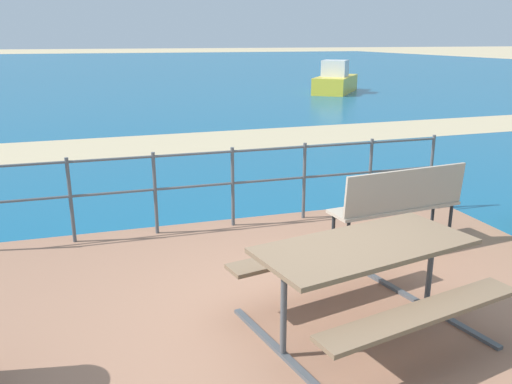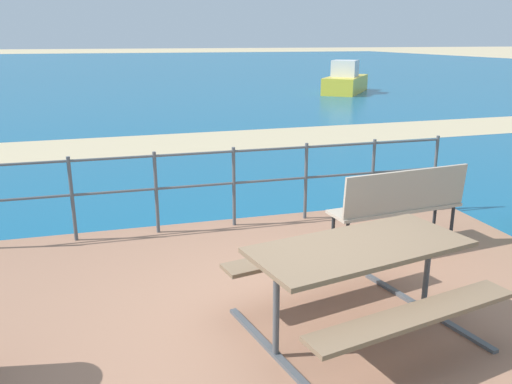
{
  "view_description": "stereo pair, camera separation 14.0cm",
  "coord_description": "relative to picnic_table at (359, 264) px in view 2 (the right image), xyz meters",
  "views": [
    {
      "loc": [
        -1.61,
        -3.87,
        2.42
      ],
      "look_at": [
        0.11,
        1.71,
        0.69
      ],
      "focal_mm": 36.72,
      "sensor_mm": 36.0,
      "label": 1
    },
    {
      "loc": [
        -1.48,
        -3.91,
        2.42
      ],
      "look_at": [
        0.11,
        1.71,
        0.69
      ],
      "focal_mm": 36.72,
      "sensor_mm": 36.0,
      "label": 2
    }
  ],
  "objects": [
    {
      "name": "ground_plane",
      "position": [
        -0.37,
        0.42,
        -0.67
      ],
      "size": [
        240.0,
        240.0,
        0.0
      ],
      "primitive_type": "plane",
      "color": "tan"
    },
    {
      "name": "patio_paving",
      "position": [
        -0.37,
        0.42,
        -0.64
      ],
      "size": [
        6.4,
        5.2,
        0.06
      ],
      "primitive_type": "cube",
      "color": "#996B51",
      "rests_on": "ground"
    },
    {
      "name": "sea_water",
      "position": [
        -0.37,
        40.42,
        -0.66
      ],
      "size": [
        90.0,
        90.0,
        0.01
      ],
      "primitive_type": "cube",
      "color": "#145B84",
      "rests_on": "ground"
    },
    {
      "name": "beach_strip",
      "position": [
        -0.37,
        8.8,
        -0.66
      ],
      "size": [
        54.04,
        3.65,
        0.01
      ],
      "primitive_type": "cube",
      "rotation": [
        0.0,
        0.0,
        0.02
      ],
      "color": "tan",
      "rests_on": "ground"
    },
    {
      "name": "picnic_table",
      "position": [
        0.0,
        0.0,
        0.0
      ],
      "size": [
        2.05,
        1.88,
        0.78
      ],
      "rotation": [
        0.0,
        0.0,
        0.21
      ],
      "color": "#7A6047",
      "rests_on": "patio_paving"
    },
    {
      "name": "park_bench",
      "position": [
        1.27,
        1.51,
        -0.03
      ],
      "size": [
        1.65,
        0.6,
        0.96
      ],
      "rotation": [
        0.0,
        0.0,
        3.26
      ],
      "color": "tan",
      "rests_on": "patio_paving"
    },
    {
      "name": "railing_fence",
      "position": [
        -0.37,
        2.79,
        0.03
      ],
      "size": [
        5.94,
        0.04,
        1.03
      ],
      "color": "#4C5156",
      "rests_on": "patio_paving"
    },
    {
      "name": "boat_near",
      "position": [
        8.6,
        18.58,
        -0.17
      ],
      "size": [
        3.26,
        3.87,
        1.44
      ],
      "rotation": [
        0.0,
        0.0,
        0.93
      ],
      "color": "yellow",
      "rests_on": "sea_water"
    }
  ]
}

